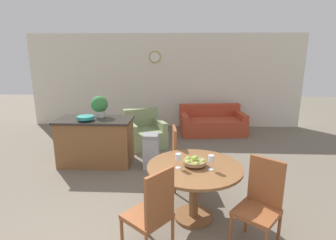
{
  "coord_description": "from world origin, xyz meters",
  "views": [
    {
      "loc": [
        0.48,
        -1.88,
        2.08
      ],
      "look_at": [
        0.26,
        2.75,
        0.94
      ],
      "focal_mm": 28.0,
      "sensor_mm": 36.0,
      "label": 1
    }
  ],
  "objects_px": {
    "dining_chair_near_right": "(260,201)",
    "trash_bin": "(151,151)",
    "potted_plant": "(100,105)",
    "fruit_bowl": "(195,162)",
    "wine_glass_left": "(178,157)",
    "dining_chair_far_side": "(181,156)",
    "dining_chair_near_left": "(152,211)",
    "armchair": "(144,133)",
    "teal_bowl": "(85,118)",
    "kitchen_island": "(96,141)",
    "dining_table": "(194,178)",
    "wine_glass_right": "(211,159)",
    "couch": "(212,123)"
  },
  "relations": [
    {
      "from": "dining_chair_near_right",
      "to": "trash_bin",
      "type": "distance_m",
      "value": 2.5
    },
    {
      "from": "potted_plant",
      "to": "trash_bin",
      "type": "distance_m",
      "value": 1.35
    },
    {
      "from": "fruit_bowl",
      "to": "wine_glass_left",
      "type": "xyz_separation_m",
      "value": [
        -0.2,
        -0.08,
        0.08
      ]
    },
    {
      "from": "dining_chair_far_side",
      "to": "fruit_bowl",
      "type": "relative_size",
      "value": 3.47
    },
    {
      "from": "dining_chair_near_left",
      "to": "potted_plant",
      "type": "relative_size",
      "value": 2.41
    },
    {
      "from": "fruit_bowl",
      "to": "armchair",
      "type": "bearing_deg",
      "value": 109.84
    },
    {
      "from": "dining_chair_near_right",
      "to": "teal_bowl",
      "type": "distance_m",
      "value": 3.38
    },
    {
      "from": "kitchen_island",
      "to": "trash_bin",
      "type": "relative_size",
      "value": 2.17
    },
    {
      "from": "dining_table",
      "to": "potted_plant",
      "type": "relative_size",
      "value": 2.9
    },
    {
      "from": "kitchen_island",
      "to": "wine_glass_right",
      "type": "bearing_deg",
      "value": -42.27
    },
    {
      "from": "wine_glass_left",
      "to": "potted_plant",
      "type": "height_order",
      "value": "potted_plant"
    },
    {
      "from": "fruit_bowl",
      "to": "trash_bin",
      "type": "relative_size",
      "value": 0.44
    },
    {
      "from": "dining_chair_far_side",
      "to": "dining_chair_near_left",
      "type": "bearing_deg",
      "value": -16.87
    },
    {
      "from": "armchair",
      "to": "dining_table",
      "type": "bearing_deg",
      "value": -96.03
    },
    {
      "from": "potted_plant",
      "to": "couch",
      "type": "distance_m",
      "value": 3.3
    },
    {
      "from": "wine_glass_right",
      "to": "couch",
      "type": "xyz_separation_m",
      "value": [
        0.49,
        4.05,
        -0.6
      ]
    },
    {
      "from": "dining_chair_near_left",
      "to": "dining_chair_far_side",
      "type": "distance_m",
      "value": 1.54
    },
    {
      "from": "dining_chair_far_side",
      "to": "kitchen_island",
      "type": "height_order",
      "value": "dining_chair_far_side"
    },
    {
      "from": "trash_bin",
      "to": "armchair",
      "type": "bearing_deg",
      "value": 103.38
    },
    {
      "from": "dining_chair_near_left",
      "to": "trash_bin",
      "type": "bearing_deg",
      "value": 45.88
    },
    {
      "from": "potted_plant",
      "to": "dining_chair_near_right",
      "type": "bearing_deg",
      "value": -43.8
    },
    {
      "from": "wine_glass_left",
      "to": "trash_bin",
      "type": "distance_m",
      "value": 1.83
    },
    {
      "from": "dining_chair_near_left",
      "to": "wine_glass_right",
      "type": "height_order",
      "value": "dining_chair_near_left"
    },
    {
      "from": "wine_glass_left",
      "to": "kitchen_island",
      "type": "distance_m",
      "value": 2.45
    },
    {
      "from": "fruit_bowl",
      "to": "dining_chair_near_left",
      "type": "bearing_deg",
      "value": -123.46
    },
    {
      "from": "wine_glass_right",
      "to": "trash_bin",
      "type": "xyz_separation_m",
      "value": [
        -0.92,
        1.7,
        -0.55
      ]
    },
    {
      "from": "dining_table",
      "to": "dining_chair_far_side",
      "type": "bearing_deg",
      "value": 101.44
    },
    {
      "from": "teal_bowl",
      "to": "couch",
      "type": "xyz_separation_m",
      "value": [
        2.63,
        2.34,
        -0.69
      ]
    },
    {
      "from": "fruit_bowl",
      "to": "teal_bowl",
      "type": "bearing_deg",
      "value": 140.69
    },
    {
      "from": "dining_table",
      "to": "fruit_bowl",
      "type": "distance_m",
      "value": 0.22
    },
    {
      "from": "wine_glass_right",
      "to": "trash_bin",
      "type": "relative_size",
      "value": 0.28
    },
    {
      "from": "teal_bowl",
      "to": "couch",
      "type": "distance_m",
      "value": 3.59
    },
    {
      "from": "dining_chair_far_side",
      "to": "kitchen_island",
      "type": "distance_m",
      "value": 1.89
    },
    {
      "from": "couch",
      "to": "dining_chair_far_side",
      "type": "bearing_deg",
      "value": -111.95
    },
    {
      "from": "fruit_bowl",
      "to": "kitchen_island",
      "type": "height_order",
      "value": "kitchen_island"
    },
    {
      "from": "fruit_bowl",
      "to": "potted_plant",
      "type": "bearing_deg",
      "value": 132.88
    },
    {
      "from": "dining_chair_far_side",
      "to": "teal_bowl",
      "type": "height_order",
      "value": "dining_chair_far_side"
    },
    {
      "from": "couch",
      "to": "potted_plant",
      "type": "bearing_deg",
      "value": -146.95
    },
    {
      "from": "couch",
      "to": "teal_bowl",
      "type": "bearing_deg",
      "value": -145.03
    },
    {
      "from": "dining_chair_near_right",
      "to": "teal_bowl",
      "type": "height_order",
      "value": "dining_chair_near_right"
    },
    {
      "from": "dining_chair_far_side",
      "to": "kitchen_island",
      "type": "relative_size",
      "value": 0.7
    },
    {
      "from": "dining_chair_near_right",
      "to": "fruit_bowl",
      "type": "bearing_deg",
      "value": 5.72
    },
    {
      "from": "fruit_bowl",
      "to": "trash_bin",
      "type": "distance_m",
      "value": 1.81
    },
    {
      "from": "dining_table",
      "to": "dining_chair_near_right",
      "type": "distance_m",
      "value": 0.84
    },
    {
      "from": "fruit_bowl",
      "to": "wine_glass_right",
      "type": "xyz_separation_m",
      "value": [
        0.19,
        -0.11,
        0.08
      ]
    },
    {
      "from": "dining_chair_far_side",
      "to": "fruit_bowl",
      "type": "bearing_deg",
      "value": 5.5
    },
    {
      "from": "couch",
      "to": "wine_glass_right",
      "type": "bearing_deg",
      "value": -103.67
    },
    {
      "from": "dining_chair_near_right",
      "to": "teal_bowl",
      "type": "bearing_deg",
      "value": 1.34
    },
    {
      "from": "wine_glass_right",
      "to": "armchair",
      "type": "bearing_deg",
      "value": 112.38
    },
    {
      "from": "dining_chair_near_left",
      "to": "armchair",
      "type": "distance_m",
      "value": 3.61
    }
  ]
}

